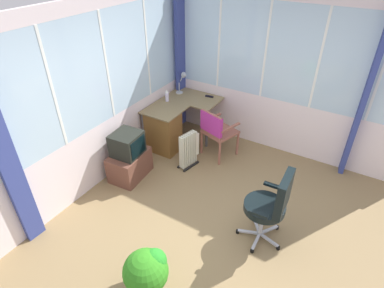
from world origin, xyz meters
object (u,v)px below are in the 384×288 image
object	(u,v)px
desk_lamp	(184,79)
space_heater	(189,149)
wooden_armchair	(215,128)
tv_remote	(209,96)
office_chair	(272,203)
spray_bottle	(167,96)
desk	(165,128)
potted_plant	(147,271)
tv_on_stand	(129,158)

from	to	relation	value
desk_lamp	space_heater	xyz separation A→B (m)	(-1.00, -0.73, -0.71)
wooden_armchair	tv_remote	bearing A→B (deg)	36.26
desk_lamp	office_chair	distance (m)	3.01
spray_bottle	office_chair	size ratio (longest dim) A/B	0.21
desk	potted_plant	world-z (taller)	desk
tv_remote	space_heater	world-z (taller)	tv_remote
desk_lamp	tv_remote	size ratio (longest dim) A/B	2.60
tv_remote	potted_plant	size ratio (longest dim) A/B	0.27
wooden_armchair	space_heater	world-z (taller)	wooden_armchair
tv_on_stand	potted_plant	xyz separation A→B (m)	(-1.41, -1.44, -0.03)
desk	office_chair	world-z (taller)	office_chair
spray_bottle	potted_plant	xyz separation A→B (m)	(-2.66, -1.57, -0.55)
office_chair	potted_plant	distance (m)	1.60
wooden_armchair	space_heater	size ratio (longest dim) A/B	1.42
desk	desk_lamp	world-z (taller)	desk_lamp
wooden_armchair	potted_plant	xyz separation A→B (m)	(-2.57, -0.55, -0.24)
desk_lamp	tv_remote	distance (m)	0.57
desk	wooden_armchair	bearing A→B (deg)	-76.27
desk_lamp	space_heater	distance (m)	1.43
desk	tv_on_stand	bearing A→B (deg)	178.52
desk_lamp	spray_bottle	bearing A→B (deg)	174.04
desk	potted_plant	size ratio (longest dim) A/B	2.25
desk	potted_plant	bearing A→B (deg)	-148.92
spray_bottle	tv_on_stand	distance (m)	1.36
desk	wooden_armchair	world-z (taller)	wooden_armchair
spray_bottle	space_heater	bearing A→B (deg)	-124.00
tv_on_stand	space_heater	xyz separation A→B (m)	(0.73, -0.65, -0.04)
office_chair	tv_on_stand	distance (m)	2.31
desk_lamp	tv_remote	world-z (taller)	desk_lamp
spray_bottle	office_chair	distance (m)	2.78
tv_on_stand	potted_plant	distance (m)	2.02
spray_bottle	tv_on_stand	xyz separation A→B (m)	(-1.25, -0.13, -0.52)
tv_remote	space_heater	xyz separation A→B (m)	(-1.06, -0.22, -0.46)
spray_bottle	potted_plant	distance (m)	3.14
office_chair	desk_lamp	bearing A→B (deg)	52.53
desk	office_chair	xyz separation A→B (m)	(-1.04, -2.27, 0.20)
space_heater	potted_plant	xyz separation A→B (m)	(-2.14, -0.79, 0.01)
tv_remote	office_chair	xyz separation A→B (m)	(-1.88, -1.86, -0.16)
tv_remote	tv_on_stand	xyz separation A→B (m)	(-1.79, 0.43, -0.43)
wooden_armchair	office_chair	distance (m)	1.87
wooden_armchair	tv_on_stand	distance (m)	1.48
spray_bottle	potted_plant	size ratio (longest dim) A/B	0.38
space_heater	desk	bearing A→B (deg)	70.64
desk_lamp	tv_on_stand	bearing A→B (deg)	-177.34
desk_lamp	spray_bottle	world-z (taller)	desk_lamp
desk_lamp	space_heater	world-z (taller)	desk_lamp
spray_bottle	wooden_armchair	xyz separation A→B (m)	(-0.09, -1.02, -0.31)
tv_on_stand	desk	bearing A→B (deg)	-1.48
desk	tv_remote	size ratio (longest dim) A/B	8.48
spray_bottle	wooden_armchair	bearing A→B (deg)	-95.28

